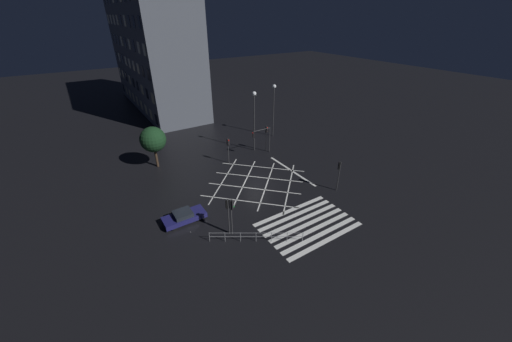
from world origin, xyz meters
The scene contains 14 objects.
ground_plane centered at (0.00, 0.00, 0.00)m, with size 200.00×200.00×0.00m, color black.
road_markings centered at (0.33, -6.41, 0.00)m, with size 13.94×19.38×0.01m.
office_building centered at (-0.01, 38.85, 10.96)m, with size 10.06×32.46×21.91m.
traffic_light_ne_cross centered at (6.26, 6.84, 2.88)m, with size 0.36×0.39×4.02m.
traffic_light_sw_cross centered at (-7.15, -6.34, 2.77)m, with size 0.36×0.39×3.88m.
traffic_light_median_north centered at (-0.33, 6.42, 2.66)m, with size 0.36×0.39×3.71m.
traffic_light_sw_main centered at (-6.86, -6.62, 2.78)m, with size 0.39×0.36×3.89m.
traffic_light_ne_main centered at (4.95, 6.45, 2.95)m, with size 3.06×0.36×3.97m.
traffic_light_se_cross centered at (7.10, -6.52, 2.69)m, with size 0.36×0.39×3.76m.
street_lamp_east centered at (10.73, 11.37, 6.54)m, with size 0.61×0.61×8.60m.
street_lamp_west centered at (4.95, 8.14, 6.73)m, with size 0.60×0.60×8.92m.
street_tree_near centered at (-8.98, 10.89, 3.95)m, with size 3.35×3.35×5.64m.
waiting_car centered at (-10.08, -2.32, 0.56)m, with size 4.25×1.82×1.14m.
pedestrian_railing centered at (-5.61, -8.72, 0.67)m, with size 7.22×4.66×1.05m.
Camera 1 is at (-16.31, -25.33, 18.45)m, focal length 20.00 mm.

